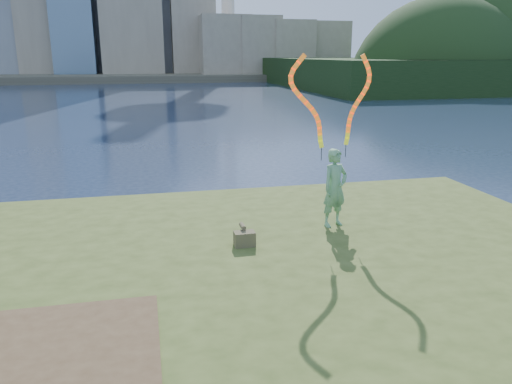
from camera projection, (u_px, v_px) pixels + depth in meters
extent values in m
plane|color=#18243C|center=(186.00, 291.00, 10.12)|extent=(320.00, 320.00, 0.00)
cube|color=#384719|center=(200.00, 354.00, 7.73)|extent=(20.00, 18.00, 0.30)
cube|color=#384719|center=(197.00, 329.00, 7.95)|extent=(17.00, 15.00, 0.30)
cube|color=#384719|center=(195.00, 309.00, 8.07)|extent=(14.00, 12.00, 0.30)
cube|color=#47331E|center=(34.00, 361.00, 6.44)|extent=(3.20, 3.00, 0.02)
cube|color=#4B4637|center=(146.00, 75.00, 99.32)|extent=(320.00, 40.00, 1.20)
cube|color=black|center=(508.00, 72.00, 77.53)|extent=(70.00, 42.00, 4.00)
imported|color=#10661E|center=(335.00, 188.00, 11.34)|extent=(0.76, 0.63, 1.80)
cylinder|color=black|center=(321.00, 154.00, 11.04)|extent=(0.02, 0.02, 0.30)
cylinder|color=black|center=(346.00, 151.00, 11.42)|extent=(0.02, 0.02, 0.30)
cube|color=brown|center=(245.00, 239.00, 10.30)|extent=(0.43, 0.29, 0.30)
cylinder|color=brown|center=(243.00, 226.00, 10.44)|extent=(0.10, 0.29, 0.10)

